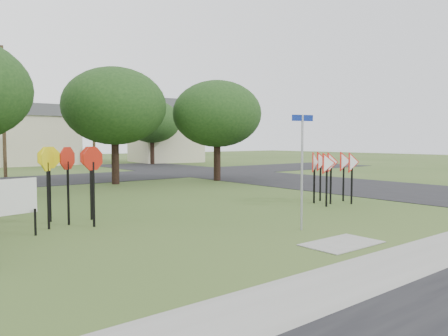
# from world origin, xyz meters

# --- Properties ---
(ground) EXTENTS (140.00, 140.00, 0.00)m
(ground) POSITION_xyz_m (0.00, 0.00, 0.00)
(ground) COLOR #334D1D
(sidewalk) EXTENTS (30.00, 1.60, 0.02)m
(sidewalk) POSITION_xyz_m (0.00, -4.20, 0.01)
(sidewalk) COLOR gray
(sidewalk) RESTS_ON ground
(street_right) EXTENTS (8.00, 50.00, 0.02)m
(street_right) POSITION_xyz_m (12.00, 10.00, 0.01)
(street_right) COLOR black
(street_right) RESTS_ON ground
(street_far) EXTENTS (60.00, 8.00, 0.02)m
(street_far) POSITION_xyz_m (0.00, 20.00, 0.01)
(street_far) COLOR black
(street_far) RESTS_ON ground
(curb_pad) EXTENTS (2.00, 1.20, 0.02)m
(curb_pad) POSITION_xyz_m (0.00, -2.40, 0.01)
(curb_pad) COLOR gray
(curb_pad) RESTS_ON ground
(street_name_sign) EXTENTS (0.66, 0.22, 3.29)m
(street_name_sign) POSITION_xyz_m (0.49, -0.64, 1.87)
(street_name_sign) COLOR #989AA1
(street_name_sign) RESTS_ON ground
(stop_sign_cluster) EXTENTS (2.18, 1.81, 2.40)m
(stop_sign_cluster) POSITION_xyz_m (-4.43, 4.48, 1.78)
(stop_sign_cluster) COLOR black
(stop_sign_cluster) RESTS_ON ground
(yield_sign_cluster) EXTENTS (2.77, 1.45, 2.16)m
(yield_sign_cluster) POSITION_xyz_m (5.49, 2.16, 1.60)
(yield_sign_cluster) COLOR black
(yield_sign_cluster) RESTS_ON ground
(info_board) EXTENTS (1.23, 0.32, 1.57)m
(info_board) POSITION_xyz_m (-6.19, 3.37, 1.04)
(info_board) COLOR black
(info_board) RESTS_ON ground
(far_pole_a) EXTENTS (1.40, 0.24, 9.00)m
(far_pole_a) POSITION_xyz_m (-2.00, 24.00, 4.60)
(far_pole_a) COLOR #4A3822
(far_pole_a) RESTS_ON ground
(far_pole_b) EXTENTS (1.40, 0.24, 8.50)m
(far_pole_b) POSITION_xyz_m (6.00, 28.00, 4.35)
(far_pole_b) COLOR #4A3822
(far_pole_b) RESTS_ON ground
(house_mid) EXTENTS (8.40, 8.40, 6.20)m
(house_mid) POSITION_xyz_m (4.00, 40.00, 3.15)
(house_mid) COLOR beige
(house_mid) RESTS_ON ground
(house_right) EXTENTS (8.30, 8.30, 7.20)m
(house_right) POSITION_xyz_m (18.00, 36.00, 3.65)
(house_right) COLOR beige
(house_right) RESTS_ON ground
(tree_near_mid) EXTENTS (6.00, 6.00, 6.80)m
(tree_near_mid) POSITION_xyz_m (2.00, 15.00, 4.54)
(tree_near_mid) COLOR black
(tree_near_mid) RESTS_ON ground
(tree_near_right) EXTENTS (5.60, 5.60, 6.33)m
(tree_near_right) POSITION_xyz_m (8.00, 13.00, 4.22)
(tree_near_right) COLOR black
(tree_near_right) RESTS_ON ground
(tree_far_right) EXTENTS (6.00, 6.00, 6.80)m
(tree_far_right) POSITION_xyz_m (14.00, 32.00, 4.54)
(tree_far_right) COLOR black
(tree_far_right) RESTS_ON ground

